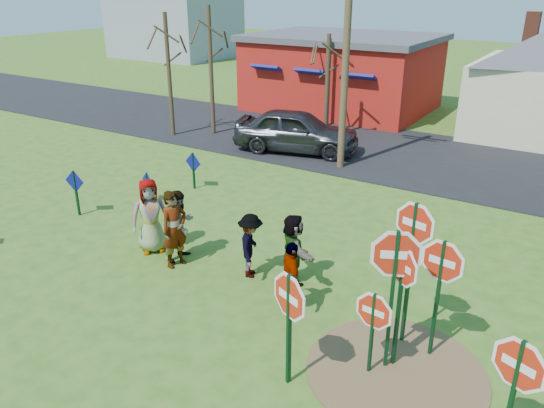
{
  "coord_description": "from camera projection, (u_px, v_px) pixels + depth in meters",
  "views": [
    {
      "loc": [
        6.63,
        -8.57,
        6.42
      ],
      "look_at": [
        0.22,
        1.68,
        1.34
      ],
      "focal_mm": 35.0,
      "sensor_mm": 36.0,
      "label": 1
    }
  ],
  "objects": [
    {
      "name": "dirt_patch",
      "position": [
        396.0,
        371.0,
        9.44
      ],
      "size": [
        3.2,
        3.2,
        0.03
      ],
      "primitive_type": "cylinder",
      "color": "brown",
      "rests_on": "ground"
    },
    {
      "name": "stop_sign_g",
      "position": [
        395.0,
        269.0,
        8.82
      ],
      "size": [
        1.07,
        0.52,
        2.87
      ],
      "rotation": [
        0.0,
        0.0,
        0.44
      ],
      "color": "#0E361C",
      "rests_on": "ground"
    },
    {
      "name": "stop_sign_c",
      "position": [
        402.0,
        280.0,
        8.95
      ],
      "size": [
        0.84,
        0.52,
        2.52
      ],
      "rotation": [
        0.0,
        0.0,
        -0.55
      ],
      "color": "#0E361C",
      "rests_on": "ground"
    },
    {
      "name": "ground",
      "position": [
        226.0,
        278.0,
        12.43
      ],
      "size": [
        120.0,
        120.0,
        0.0
      ],
      "primitive_type": "plane",
      "color": "#345D1A",
      "rests_on": "ground"
    },
    {
      "name": "distant_building",
      "position": [
        174.0,
        11.0,
        48.03
      ],
      "size": [
        10.0,
        8.0,
        8.0
      ],
      "primitive_type": "cube",
      "color": "#8C939E",
      "rests_on": "ground"
    },
    {
      "name": "utility_pole",
      "position": [
        346.0,
        49.0,
        18.21
      ],
      "size": [
        1.99,
        0.25,
        8.13
      ],
      "rotation": [
        0.0,
        0.0,
        0.07
      ],
      "color": "#4C3823",
      "rests_on": "ground"
    },
    {
      "name": "bare_tree_extra",
      "position": [
        328.0,
        72.0,
        22.47
      ],
      "size": [
        1.8,
        1.8,
        4.46
      ],
      "color": "#382819",
      "rests_on": "ground"
    },
    {
      "name": "stop_sign_e",
      "position": [
        373.0,
        317.0,
        9.0
      ],
      "size": [
        0.93,
        0.12,
        1.74
      ],
      "rotation": [
        0.0,
        0.0,
        -0.11
      ],
      "color": "#0E361C",
      "rests_on": "ground"
    },
    {
      "name": "bare_tree_mid",
      "position": [
        210.0,
        53.0,
        22.88
      ],
      "size": [
        1.8,
        1.8,
        5.54
      ],
      "color": "#382819",
      "rests_on": "ground"
    },
    {
      "name": "stop_sign_f",
      "position": [
        517.0,
        374.0,
        7.07
      ],
      "size": [
        1.0,
        0.4,
        2.26
      ],
      "rotation": [
        0.0,
        0.0,
        -0.37
      ],
      "color": "#0E361C",
      "rests_on": "ground"
    },
    {
      "name": "person_f",
      "position": [
        293.0,
        249.0,
        12.0
      ],
      "size": [
        1.49,
        1.4,
        1.67
      ],
      "primitive_type": "imported",
      "rotation": [
        0.0,
        0.0,
        2.42
      ],
      "color": "#215030",
      "rests_on": "ground"
    },
    {
      "name": "person_b",
      "position": [
        174.0,
        229.0,
        12.66
      ],
      "size": [
        0.59,
        0.78,
        1.93
      ],
      "primitive_type": "imported",
      "rotation": [
        0.0,
        0.0,
        1.38
      ],
      "color": "#2C7273",
      "rests_on": "ground"
    },
    {
      "name": "bare_tree_east",
      "position": [
        329.0,
        70.0,
        24.59
      ],
      "size": [
        1.8,
        1.8,
        4.06
      ],
      "color": "#382819",
      "rests_on": "ground"
    },
    {
      "name": "blue_diamond_b",
      "position": [
        75.0,
        188.0,
        15.47
      ],
      "size": [
        0.67,
        0.11,
        1.41
      ],
      "rotation": [
        0.0,
        0.0,
        0.14
      ],
      "color": "#0E361C",
      "rests_on": "ground"
    },
    {
      "name": "stop_sign_a",
      "position": [
        289.0,
        306.0,
        8.61
      ],
      "size": [
        1.05,
        0.45,
        2.29
      ],
      "rotation": [
        0.0,
        0.0,
        -0.39
      ],
      "color": "#0E361C",
      "rests_on": "ground"
    },
    {
      "name": "person_c",
      "position": [
        181.0,
        225.0,
        13.02
      ],
      "size": [
        0.69,
        0.88,
        1.8
      ],
      "primitive_type": "imported",
      "rotation": [
        0.0,
        0.0,
        1.58
      ],
      "color": "brown",
      "rests_on": "ground"
    },
    {
      "name": "stop_sign_b",
      "position": [
        413.0,
        238.0,
        9.41
      ],
      "size": [
        1.03,
        0.28,
        3.03
      ],
      "rotation": [
        0.0,
        0.0,
        -0.25
      ],
      "color": "#0E361C",
      "rests_on": "ground"
    },
    {
      "name": "suv",
      "position": [
        297.0,
        131.0,
        21.34
      ],
      "size": [
        5.34,
        3.16,
        1.7
      ],
      "primitive_type": "imported",
      "rotation": [
        0.0,
        0.0,
        1.81
      ],
      "color": "#2A2A2E",
      "rests_on": "road"
    },
    {
      "name": "person_d",
      "position": [
        251.0,
        246.0,
        12.27
      ],
      "size": [
        0.97,
        1.16,
        1.56
      ],
      "primitive_type": "imported",
      "rotation": [
        0.0,
        0.0,
        2.03
      ],
      "color": "#39383D",
      "rests_on": "ground"
    },
    {
      "name": "person_a",
      "position": [
        150.0,
        216.0,
        13.36
      ],
      "size": [
        1.07,
        1.13,
        1.95
      ],
      "primitive_type": "imported",
      "rotation": [
        0.0,
        0.0,
        0.91
      ],
      "color": "#4A4C96",
      "rests_on": "ground"
    },
    {
      "name": "bare_tree_west",
      "position": [
        168.0,
        58.0,
        22.71
      ],
      "size": [
        1.8,
        1.8,
        5.28
      ],
      "color": "#382819",
      "rests_on": "ground"
    },
    {
      "name": "red_building",
      "position": [
        343.0,
        72.0,
        28.42
      ],
      "size": [
        9.4,
        7.69,
        3.9
      ],
      "color": "#A41F10",
      "rests_on": "ground"
    },
    {
      "name": "blue_diamond_d",
      "position": [
        193.0,
        167.0,
        17.54
      ],
      "size": [
        0.69,
        0.09,
        1.27
      ],
      "rotation": [
        0.0,
        0.0,
        -0.1
      ],
      "color": "#0E361C",
      "rests_on": "ground"
    },
    {
      "name": "person_e",
      "position": [
        291.0,
        278.0,
        10.89
      ],
      "size": [
        0.94,
        0.94,
        1.6
      ],
      "primitive_type": "imported",
      "rotation": [
        0.0,
        0.0,
        2.36
      ],
      "color": "#522A58",
      "rests_on": "ground"
    },
    {
      "name": "road",
      "position": [
        396.0,
        153.0,
        21.41
      ],
      "size": [
        120.0,
        7.5,
        0.04
      ],
      "primitive_type": "cube",
      "color": "black",
      "rests_on": "ground"
    },
    {
      "name": "stop_sign_d",
      "position": [
        441.0,
        271.0,
        9.2
      ],
      "size": [
        1.06,
        0.18,
        2.51
      ],
      "rotation": [
        0.0,
        0.0,
        -0.15
      ],
      "color": "#0E361C",
      "rests_on": "ground"
    },
    {
      "name": "blue_diamond_c",
      "position": [
        147.0,
        184.0,
        16.52
      ],
      "size": [
        0.55,
        0.15,
        0.99
      ],
      "rotation": [
        0.0,
        0.0,
        -0.24
      ],
      "color": "#0E361C",
      "rests_on": "ground"
    }
  ]
}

